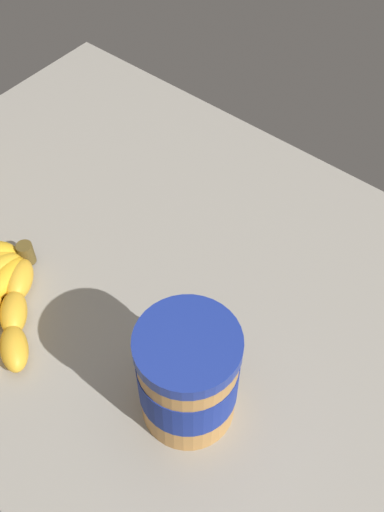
% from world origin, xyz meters
% --- Properties ---
extents(ground_plane, '(0.94, 0.62, 0.04)m').
position_xyz_m(ground_plane, '(0.00, 0.00, -0.02)').
color(ground_plane, gray).
extents(peanut_butter_jar, '(0.10, 0.10, 0.14)m').
position_xyz_m(peanut_butter_jar, '(-0.10, 0.11, 0.07)').
color(peanut_butter_jar, '#BF8442').
rests_on(peanut_butter_jar, ground_plane).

